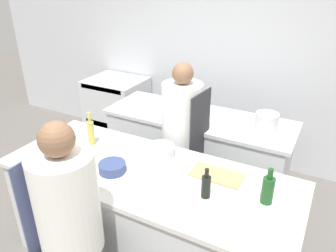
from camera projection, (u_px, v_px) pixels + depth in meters
name	position (u px, v px, depth m)	size (l,w,h in m)	color
wall_back	(235.00, 56.00, 4.07)	(8.00, 0.06, 2.80)	silver
prep_counter	(149.00, 218.00, 2.78)	(2.38, 0.93, 0.94)	silver
pass_counter	(197.00, 153.00, 3.76)	(2.06, 0.73, 0.94)	silver
oven_range	(117.00, 111.00, 4.84)	(0.79, 0.68, 0.97)	silver
chef_at_prep_near	(73.00, 238.00, 2.11)	(0.41, 0.39, 1.64)	black
chef_at_stove	(182.00, 143.00, 3.27)	(0.42, 0.40, 1.63)	black
bottle_olive_oil	(206.00, 186.00, 2.26)	(0.07, 0.07, 0.23)	black
bottle_vinegar	(91.00, 132.00, 2.93)	(0.06, 0.06, 0.31)	#B2A84C
bottle_wine	(268.00, 189.00, 2.20)	(0.08, 0.08, 0.27)	#19471E
bowl_mixing_large	(161.00, 150.00, 2.79)	(0.24, 0.24, 0.09)	#B7BABC
bowl_prep_small	(112.00, 167.00, 2.57)	(0.22, 0.22, 0.08)	navy
cup	(171.00, 174.00, 2.47)	(0.08, 0.08, 0.09)	white
cutting_board	(217.00, 175.00, 2.53)	(0.40, 0.22, 0.01)	tan
stockpot	(267.00, 122.00, 3.21)	(0.22, 0.22, 0.18)	silver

